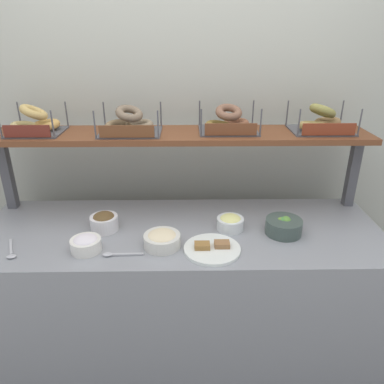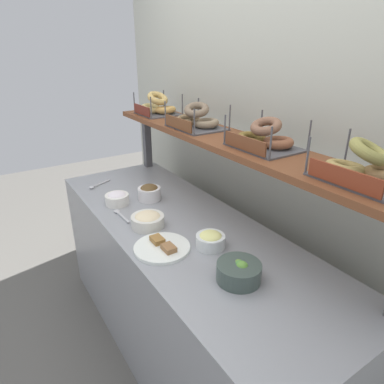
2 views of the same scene
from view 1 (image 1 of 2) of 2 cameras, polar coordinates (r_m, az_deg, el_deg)
ground_plane at (r=2.40m, az=-1.45°, el=-23.71°), size 8.00×8.00×0.00m
back_wall at (r=2.24m, az=-1.67°, el=9.12°), size 3.23×0.06×2.40m
deli_counter at (r=2.10m, az=-1.58°, el=-15.89°), size 2.03×0.70×0.85m
shelf_riser_left at (r=2.25m, az=-26.85°, el=2.50°), size 0.05×0.05×0.40m
shelf_riser_right at (r=2.22m, az=23.74°, el=2.86°), size 0.05×0.05×0.40m
upper_shelf at (r=1.95m, az=-1.78°, el=8.86°), size 1.99×0.32×0.03m
bowl_egg_salad at (r=1.85m, az=5.99°, el=-4.78°), size 0.14×0.14×0.08m
bowl_potato_salad at (r=1.71m, az=-4.68°, el=-7.34°), size 0.17×0.17×0.08m
bowl_cream_cheese at (r=1.74m, az=-16.21°, el=-7.72°), size 0.14×0.14×0.08m
bowl_veggie_mix at (r=1.86m, az=14.09°, el=-5.12°), size 0.18×0.18×0.09m
bowl_chocolate_spread at (r=1.88m, az=-13.54°, el=-4.52°), size 0.14×0.14×0.10m
serving_plate_white at (r=1.69m, az=3.15°, el=-8.78°), size 0.26×0.26×0.04m
serving_spoon_near_plate at (r=1.69m, az=-11.70°, el=-9.48°), size 0.18×0.03×0.01m
serving_spoon_by_edge at (r=1.86m, az=-26.33°, el=-8.37°), size 0.09×0.16×0.01m
bagel_basket_sesame at (r=2.08m, az=-23.24°, el=9.76°), size 0.27×0.24×0.16m
bagel_basket_poppy at (r=1.94m, az=-9.70°, el=10.35°), size 0.32×0.26×0.14m
bagel_basket_cinnamon_raisin at (r=1.97m, az=5.63°, el=10.67°), size 0.31×0.24×0.14m
bagel_basket_everything at (r=2.07m, az=19.42°, el=10.22°), size 0.31×0.24×0.15m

